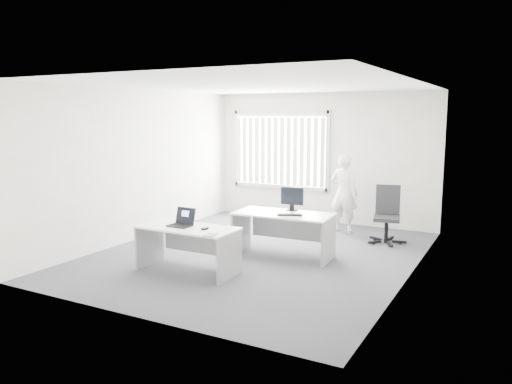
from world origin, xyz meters
The scene contains 18 objects.
ground centered at (0.00, 0.00, 0.00)m, with size 6.00×6.00×0.00m, color #424248.
wall_back centered at (0.00, 3.00, 1.40)m, with size 5.00×0.02×2.80m, color silver.
wall_front centered at (0.00, -3.00, 1.40)m, with size 5.00×0.02×2.80m, color silver.
wall_left centered at (-2.50, 0.00, 1.40)m, with size 0.02×6.00×2.80m, color silver.
wall_right centered at (2.50, 0.00, 1.40)m, with size 0.02×6.00×2.80m, color silver.
ceiling centered at (0.00, 0.00, 2.80)m, with size 5.00×6.00×0.02m, color white.
window centered at (-1.00, 2.96, 1.55)m, with size 2.32×0.06×1.76m, color #BCBBB7.
blinds centered at (-1.00, 2.90, 1.52)m, with size 2.20×0.10×1.50m, color white, non-canonical shape.
desk_near centered at (-0.48, -1.31, 0.49)m, with size 1.51×0.71×0.69m.
desk_far centered at (0.43, 0.10, 0.53)m, with size 1.64×0.83×0.73m.
office_chair centered at (1.72, 1.82, 0.33)m, with size 0.71×0.71×1.05m.
person centered at (0.74, 2.28, 0.79)m, with size 0.58×0.38×1.58m, color white.
laptop centered at (-0.60, -1.34, 0.82)m, with size 0.34×0.30×0.27m, color black, non-canonical shape.
paper_sheet centered at (-0.13, -1.43, 0.69)m, with size 0.31×0.22×0.00m, color white.
mouse centered at (-0.15, -1.34, 0.71)m, with size 0.06×0.11×0.05m, color #BCBCBE, non-canonical shape.
booklet centered at (0.10, -1.58, 0.69)m, with size 0.15×0.21×0.01m, color silver.
keyboard centered at (0.60, -0.02, 0.74)m, with size 0.40×0.13×0.02m, color black.
monitor centered at (0.46, 0.37, 0.93)m, with size 0.40×0.12×0.40m, color black, non-canonical shape.
Camera 1 is at (3.83, -7.21, 2.34)m, focal length 35.00 mm.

